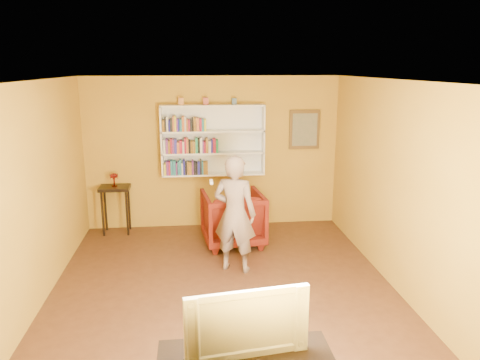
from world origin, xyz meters
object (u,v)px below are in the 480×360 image
object	(u,v)px
television	(244,318)
armchair	(233,218)
ruby_lustre	(114,177)
console_table	(115,194)
bookshelf	(213,140)
person	(235,214)

from	to	relation	value
television	armchair	bearing A→B (deg)	78.18
ruby_lustre	television	xyz separation A→B (m)	(1.74, -4.50, -0.19)
ruby_lustre	console_table	bearing A→B (deg)	-116.57
bookshelf	armchair	size ratio (longest dim) A/B	1.85
console_table	person	bearing A→B (deg)	-42.27
bookshelf	armchair	xyz separation A→B (m)	(0.27, -0.90, -1.15)
armchair	console_table	bearing A→B (deg)	-26.80
ruby_lustre	bookshelf	bearing A→B (deg)	5.31
ruby_lustre	person	xyz separation A→B (m)	(1.92, -1.75, -0.17)
person	television	world-z (taller)	person
bookshelf	armchair	world-z (taller)	bookshelf
ruby_lustre	armchair	bearing A→B (deg)	-20.45
ruby_lustre	armchair	size ratio (longest dim) A/B	0.24
console_table	person	distance (m)	2.60
bookshelf	console_table	distance (m)	1.94
bookshelf	person	xyz separation A→B (m)	(0.21, -1.91, -0.75)
console_table	television	distance (m)	4.83
bookshelf	ruby_lustre	distance (m)	1.82
ruby_lustre	television	distance (m)	4.83
bookshelf	television	world-z (taller)	bookshelf
console_table	armchair	size ratio (longest dim) A/B	0.86
console_table	armchair	distance (m)	2.13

